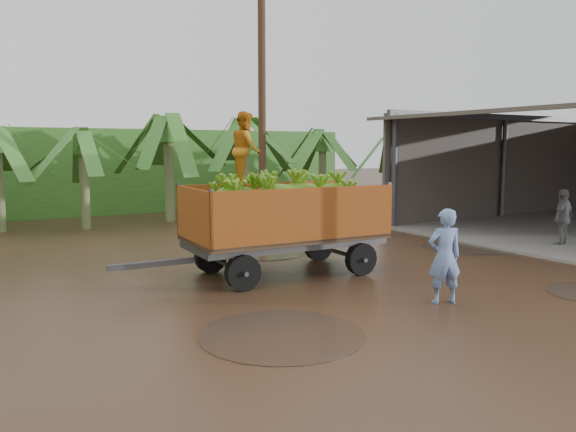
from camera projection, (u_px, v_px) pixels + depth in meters
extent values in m
plane|color=black|center=(380.00, 279.00, 12.18)|extent=(100.00, 100.00, 0.00)
cube|color=#383330|center=(500.00, 168.00, 22.51)|extent=(12.00, 0.12, 4.00)
cube|color=#2D661E|center=(110.00, 171.00, 24.66)|extent=(22.00, 3.00, 3.60)
cube|color=#47474C|center=(152.00, 264.00, 11.17)|extent=(1.73, 0.18, 0.11)
imported|color=#C17416|center=(246.00, 149.00, 11.88)|extent=(0.83, 0.93, 1.58)
imported|color=#6A87C2|center=(444.00, 256.00, 10.17)|extent=(0.74, 0.61, 1.75)
imported|color=slate|center=(563.00, 218.00, 15.96)|extent=(1.03, 0.57, 1.67)
cylinder|color=#47301E|center=(262.00, 98.00, 17.57)|extent=(0.24, 0.24, 8.73)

